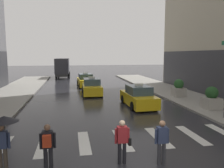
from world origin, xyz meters
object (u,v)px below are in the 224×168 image
object	(u,v)px
taxi_second	(92,87)
planter_near_corner	(211,99)
pedestrian_with_backpack	(48,144)
planter_mid_block	(179,89)
taxi_third	(86,81)
box_truck	(63,67)
pedestrian_with_handbag	(122,139)
taxi_lead	(138,97)
pedestrian_plain_coat	(162,140)
pedestrian_with_umbrella	(3,128)

from	to	relation	value
taxi_second	planter_near_corner	world-z (taller)	taxi_second
pedestrian_with_backpack	planter_mid_block	xyz separation A→B (m)	(10.65, 11.69, -0.10)
taxi_third	planter_near_corner	size ratio (longest dim) A/B	2.88
box_truck	planter_near_corner	distance (m)	28.44
pedestrian_with_backpack	pedestrian_with_handbag	world-z (taller)	same
taxi_lead	box_truck	size ratio (longest dim) A/B	0.60
pedestrian_with_backpack	pedestrian_plain_coat	bearing A→B (deg)	-3.51
taxi_second	pedestrian_with_umbrella	size ratio (longest dim) A/B	2.36
pedestrian_with_handbag	pedestrian_plain_coat	distance (m)	1.43
planter_mid_block	box_truck	bearing A→B (deg)	118.02
pedestrian_with_backpack	pedestrian_with_handbag	xyz separation A→B (m)	(2.63, 0.05, -0.04)
taxi_second	taxi_third	distance (m)	5.82
taxi_third	pedestrian_with_handbag	xyz separation A→B (m)	(0.02, -20.83, 0.21)
box_truck	pedestrian_plain_coat	xyz separation A→B (m)	(4.62, -33.06, -0.91)
taxi_second	taxi_third	bearing A→B (deg)	92.56
taxi_third	box_truck	world-z (taller)	box_truck
taxi_lead	taxi_second	distance (m)	6.78
box_truck	pedestrian_with_backpack	size ratio (longest dim) A/B	4.60
box_truck	planter_near_corner	xyz separation A→B (m)	(11.29, -26.09, -0.98)
taxi_second	pedestrian_with_umbrella	bearing A→B (deg)	-106.38
taxi_third	pedestrian_plain_coat	distance (m)	21.17
taxi_third	pedestrian_with_backpack	size ratio (longest dim) A/B	2.80
pedestrian_with_umbrella	pedestrian_with_backpack	world-z (taller)	pedestrian_with_umbrella
taxi_third	planter_near_corner	bearing A→B (deg)	-60.26
planter_mid_block	pedestrian_with_umbrella	bearing A→B (deg)	-136.75
taxi_lead	taxi_third	distance (m)	12.32
taxi_second	planter_mid_block	distance (m)	8.47
pedestrian_with_handbag	planter_mid_block	distance (m)	14.14
taxi_second	pedestrian_plain_coat	world-z (taller)	taxi_second
taxi_lead	pedestrian_with_backpack	xyz separation A→B (m)	(-5.95, -9.02, 0.25)
pedestrian_with_backpack	pedestrian_with_handbag	distance (m)	2.63
taxi_second	taxi_lead	bearing A→B (deg)	-62.99
pedestrian_with_backpack	pedestrian_plain_coat	xyz separation A→B (m)	(4.03, -0.25, -0.03)
box_truck	pedestrian_with_handbag	size ratio (longest dim) A/B	4.60
taxi_second	pedestrian_with_umbrella	world-z (taller)	pedestrian_with_umbrella
taxi_second	pedestrian_with_handbag	world-z (taller)	taxi_second
planter_near_corner	pedestrian_plain_coat	bearing A→B (deg)	-133.71
taxi_lead	pedestrian_plain_coat	world-z (taller)	taxi_lead
taxi_third	pedestrian_with_backpack	world-z (taller)	taxi_third
pedestrian_with_backpack	box_truck	bearing A→B (deg)	91.03
planter_near_corner	planter_mid_block	distance (m)	4.97
pedestrian_with_umbrella	pedestrian_plain_coat	size ratio (longest dim) A/B	1.18
pedestrian_plain_coat	box_truck	bearing A→B (deg)	97.96
pedestrian_with_umbrella	pedestrian_with_handbag	xyz separation A→B (m)	(4.10, -0.25, -0.58)
pedestrian_with_umbrella	planter_mid_block	size ratio (longest dim) A/B	1.21
taxi_third	taxi_second	bearing A→B (deg)	-87.44
taxi_second	pedestrian_with_handbag	bearing A→B (deg)	-90.92
pedestrian_plain_coat	planter_near_corner	size ratio (longest dim) A/B	1.03
pedestrian_with_handbag	taxi_lead	bearing A→B (deg)	69.69
box_truck	pedestrian_with_umbrella	distance (m)	32.53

